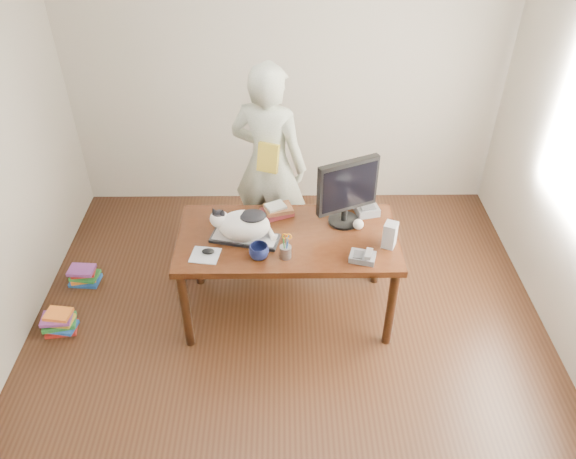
# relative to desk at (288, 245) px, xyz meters

# --- Properties ---
(room) EXTENTS (4.50, 4.50, 4.50)m
(room) POSITION_rel_desk_xyz_m (0.00, -0.68, 0.75)
(room) COLOR black
(room) RESTS_ON ground
(desk) EXTENTS (1.60, 0.80, 0.75)m
(desk) POSITION_rel_desk_xyz_m (0.00, 0.00, 0.00)
(desk) COLOR black
(desk) RESTS_ON ground
(keyboard) EXTENTS (0.52, 0.29, 0.03)m
(keyboard) POSITION_rel_desk_xyz_m (-0.31, -0.11, 0.16)
(keyboard) COLOR black
(keyboard) RESTS_ON desk
(cat) EXTENTS (0.48, 0.30, 0.27)m
(cat) POSITION_rel_desk_xyz_m (-0.32, -0.11, 0.29)
(cat) COLOR white
(cat) RESTS_ON keyboard
(monitor) EXTENTS (0.45, 0.30, 0.53)m
(monitor) POSITION_rel_desk_xyz_m (0.43, 0.08, 0.45)
(monitor) COLOR black
(monitor) RESTS_ON desk
(pen_cup) EXTENTS (0.09, 0.09, 0.21)m
(pen_cup) POSITION_rel_desk_xyz_m (-0.02, -0.31, 0.20)
(pen_cup) COLOR gray
(pen_cup) RESTS_ON desk
(mousepad) EXTENTS (0.22, 0.20, 0.00)m
(mousepad) POSITION_rel_desk_xyz_m (-0.58, -0.29, 0.15)
(mousepad) COLOR silver
(mousepad) RESTS_ON desk
(mouse) EXTENTS (0.10, 0.07, 0.04)m
(mouse) POSITION_rel_desk_xyz_m (-0.56, -0.27, 0.17)
(mouse) COLOR black
(mouse) RESTS_ON mousepad
(coffee_mug) EXTENTS (0.17, 0.17, 0.11)m
(coffee_mug) POSITION_rel_desk_xyz_m (-0.20, -0.32, 0.20)
(coffee_mug) COLOR #0E1438
(coffee_mug) RESTS_ON desk
(phone) EXTENTS (0.20, 0.17, 0.08)m
(phone) POSITION_rel_desk_xyz_m (0.51, -0.34, 0.17)
(phone) COLOR #5C5B60
(phone) RESTS_ON desk
(speaker) EXTENTS (0.12, 0.12, 0.19)m
(speaker) POSITION_rel_desk_xyz_m (0.71, -0.19, 0.24)
(speaker) COLOR #A0A0A2
(speaker) RESTS_ON desk
(baseball) EXTENTS (0.08, 0.08, 0.08)m
(baseball) POSITION_rel_desk_xyz_m (0.52, 0.01, 0.19)
(baseball) COLOR white
(baseball) RESTS_ON desk
(book_stack) EXTENTS (0.27, 0.24, 0.08)m
(book_stack) POSITION_rel_desk_xyz_m (-0.08, 0.20, 0.18)
(book_stack) COLOR #4D1418
(book_stack) RESTS_ON desk
(calculator) EXTENTS (0.21, 0.25, 0.07)m
(calculator) POSITION_rel_desk_xyz_m (0.60, 0.24, 0.18)
(calculator) COLOR #5C5B60
(calculator) RESTS_ON desk
(person) EXTENTS (0.75, 0.62, 1.76)m
(person) POSITION_rel_desk_xyz_m (-0.15, 0.70, 0.28)
(person) COLOR white
(person) RESTS_ON ground
(held_book) EXTENTS (0.19, 0.15, 0.23)m
(held_book) POSITION_rel_desk_xyz_m (-0.15, 0.53, 0.45)
(held_book) COLOR gold
(held_book) RESTS_ON person
(book_pile_a) EXTENTS (0.27, 0.22, 0.18)m
(book_pile_a) POSITION_rel_desk_xyz_m (-1.75, -0.28, -0.51)
(book_pile_a) COLOR maroon
(book_pile_a) RESTS_ON ground
(book_pile_b) EXTENTS (0.26, 0.20, 0.15)m
(book_pile_b) POSITION_rel_desk_xyz_m (-1.72, 0.27, -0.53)
(book_pile_b) COLOR #1C51A9
(book_pile_b) RESTS_ON ground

